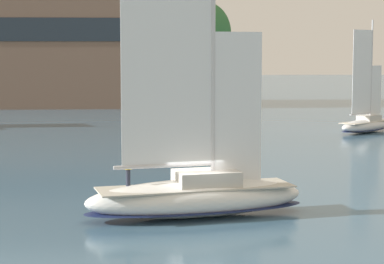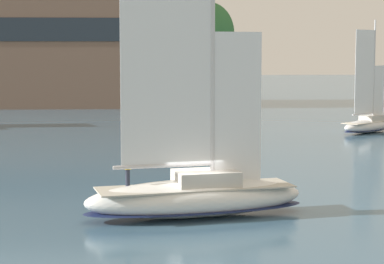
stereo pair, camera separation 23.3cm
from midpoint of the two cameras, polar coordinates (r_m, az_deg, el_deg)
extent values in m
plane|color=#42667F|center=(33.39, 0.45, -6.47)|extent=(400.00, 400.00, 0.00)
cube|color=brown|center=(102.83, -9.93, 7.09)|extent=(34.44, 14.11, 18.27)
cube|color=#1E2833|center=(95.79, -10.48, 7.70)|extent=(30.99, 0.10, 2.92)
cylinder|color=#4C3828|center=(99.55, 1.36, 4.09)|extent=(0.59, 0.59, 7.43)
ellipsoid|color=#336B38|center=(99.51, 1.37, 7.52)|extent=(6.69, 6.69, 8.17)
ellipsoid|color=white|center=(33.22, 0.45, -5.06)|extent=(10.26, 4.93, 1.68)
ellipsoid|color=#19234C|center=(33.31, 0.45, -5.84)|extent=(10.36, 4.98, 0.20)
cube|color=#BCB7A8|center=(33.13, 0.45, -4.22)|extent=(9.00, 4.23, 0.06)
cube|color=beige|center=(33.20, 1.27, -3.54)|extent=(3.14, 2.51, 0.69)
cylinder|color=silver|center=(32.82, 1.80, 6.58)|extent=(0.20, 0.20, 12.36)
cylinder|color=silver|center=(32.59, -1.97, -2.58)|extent=(4.37, 1.17, 0.17)
cube|color=white|center=(32.26, -1.70, 6.37)|extent=(4.00, 0.96, 10.14)
cube|color=white|center=(33.29, 3.73, 1.77)|extent=(2.13, 0.52, 6.80)
cylinder|color=#232838|center=(32.68, -4.72, -3.58)|extent=(0.24, 0.24, 0.85)
cylinder|color=gold|center=(32.56, -4.74, -2.27)|extent=(0.41, 0.41, 0.65)
sphere|color=tan|center=(32.50, -4.74, -1.50)|extent=(0.24, 0.24, 0.24)
ellipsoid|color=silver|center=(69.47, 13.44, 0.47)|extent=(6.79, 6.36, 1.24)
ellipsoid|color=#19234C|center=(69.51, 13.43, 0.19)|extent=(6.86, 6.43, 0.15)
cube|color=beige|center=(69.44, 13.44, 0.77)|extent=(5.92, 5.54, 0.06)
cube|color=beige|center=(69.72, 13.61, 1.03)|extent=(2.47, 2.42, 0.51)
cylinder|color=silver|center=(69.66, 13.80, 4.56)|extent=(0.15, 0.15, 9.10)
cylinder|color=silver|center=(68.48, 12.99, 1.35)|extent=(2.53, 2.27, 0.12)
cube|color=white|center=(68.39, 13.12, 4.47)|extent=(2.27, 2.03, 7.46)
cube|color=white|center=(70.51, 14.14, 2.90)|extent=(1.21, 1.08, 5.00)
camera|label=1|loc=(0.12, -89.81, 0.02)|focal=70.00mm
camera|label=2|loc=(0.12, 90.19, -0.02)|focal=70.00mm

